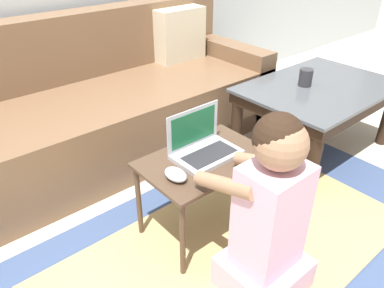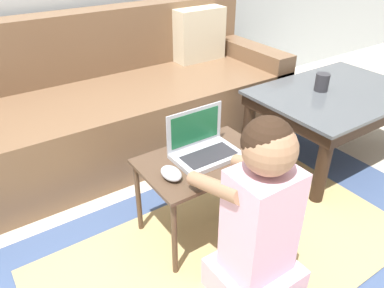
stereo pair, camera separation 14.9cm
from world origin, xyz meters
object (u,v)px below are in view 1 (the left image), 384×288
object	(u,v)px
coffee_table	(318,96)
cup_on_table	(306,77)
computer_mouse	(176,174)
person_seated	(269,217)
couch	(107,107)
laptop	(204,148)
laptop_desk	(204,168)

from	to	relation	value
coffee_table	cup_on_table	size ratio (longest dim) A/B	9.26
computer_mouse	person_seated	world-z (taller)	person_seated
person_seated	cup_on_table	distance (m)	1.17
couch	laptop	distance (m)	0.95
laptop	person_seated	bearing A→B (deg)	-98.25
coffee_table	laptop_desk	xyz separation A→B (m)	(-1.04, -0.11, -0.02)
coffee_table	person_seated	xyz separation A→B (m)	(-1.09, -0.51, -0.00)
coffee_table	laptop	size ratio (longest dim) A/B	3.31
laptop_desk	person_seated	size ratio (longest dim) A/B	0.71
coffee_table	laptop_desk	size ratio (longest dim) A/B	1.70
couch	laptop	xyz separation A→B (m)	(-0.03, -0.94, 0.15)
coffee_table	laptop	xyz separation A→B (m)	(-1.02, -0.08, 0.07)
couch	cup_on_table	xyz separation A→B (m)	(0.92, -0.79, 0.20)
coffee_table	cup_on_table	xyz separation A→B (m)	(-0.07, 0.06, 0.12)
coffee_table	person_seated	distance (m)	1.20
laptop_desk	couch	bearing A→B (deg)	87.16
coffee_table	laptop	distance (m)	1.03
laptop	couch	bearing A→B (deg)	88.06
laptop	cup_on_table	xyz separation A→B (m)	(0.95, 0.15, 0.05)
computer_mouse	cup_on_table	distance (m)	1.18
coffee_table	laptop_desk	distance (m)	1.05
laptop_desk	laptop	world-z (taller)	laptop
couch	computer_mouse	xyz separation A→B (m)	(-0.24, -1.00, 0.14)
laptop	person_seated	size ratio (longest dim) A/B	0.37
laptop_desk	cup_on_table	xyz separation A→B (m)	(0.97, 0.17, 0.14)
cup_on_table	person_seated	bearing A→B (deg)	-150.41
laptop	computer_mouse	bearing A→B (deg)	-163.13
person_seated	computer_mouse	bearing A→B (deg)	111.32
coffee_table	person_seated	bearing A→B (deg)	-154.77
cup_on_table	couch	bearing A→B (deg)	139.24
laptop	computer_mouse	xyz separation A→B (m)	(-0.20, -0.06, -0.01)
coffee_table	cup_on_table	world-z (taller)	cup_on_table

